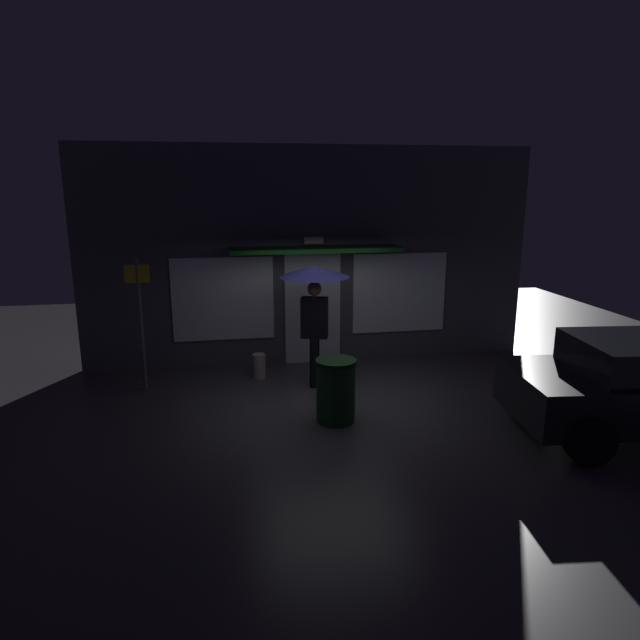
# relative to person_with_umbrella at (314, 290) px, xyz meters

# --- Properties ---
(ground_plane) EXTENTS (18.00, 18.00, 0.00)m
(ground_plane) POSITION_rel_person_with_umbrella_xyz_m (0.20, -0.84, -1.72)
(ground_plane) COLOR #423F44
(building_facade) EXTENTS (8.81, 1.00, 4.21)m
(building_facade) POSITION_rel_person_with_umbrella_xyz_m (0.20, 1.50, 0.36)
(building_facade) COLOR #4C4C56
(building_facade) RESTS_ON ground
(person_with_umbrella) EXTENTS (1.21, 1.21, 2.14)m
(person_with_umbrella) POSITION_rel_person_with_umbrella_xyz_m (0.00, 0.00, 0.00)
(person_with_umbrella) COLOR black
(person_with_umbrella) RESTS_ON ground
(street_sign_post) EXTENTS (0.40, 0.07, 2.30)m
(street_sign_post) POSITION_rel_person_with_umbrella_xyz_m (-2.93, 0.26, -0.42)
(street_sign_post) COLOR #595B60
(street_sign_post) RESTS_ON ground
(sidewalk_bollard) EXTENTS (0.23, 0.23, 0.46)m
(sidewalk_bollard) POSITION_rel_person_with_umbrella_xyz_m (-0.94, 0.55, -1.49)
(sidewalk_bollard) COLOR #B2A899
(sidewalk_bollard) RESTS_ON ground
(trash_bin) EXTENTS (0.61, 0.61, 0.97)m
(trash_bin) POSITION_rel_person_with_umbrella_xyz_m (0.05, -1.58, -1.24)
(trash_bin) COLOR #1E4C23
(trash_bin) RESTS_ON ground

